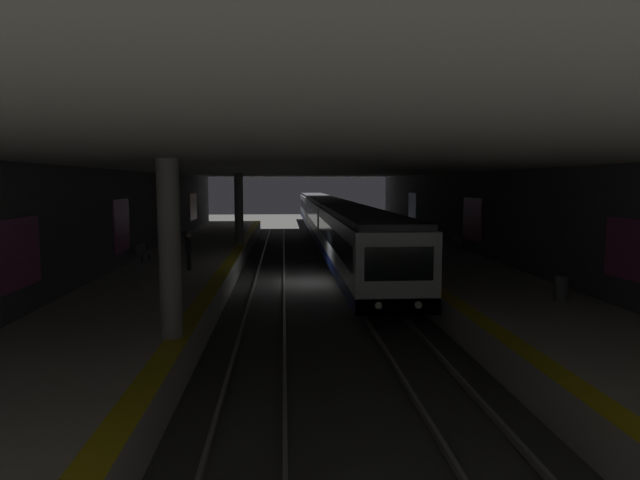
{
  "coord_description": "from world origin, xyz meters",
  "views": [
    {
      "loc": [
        -27.15,
        1.48,
        4.99
      ],
      "look_at": [
        9.49,
        -0.95,
        1.15
      ],
      "focal_mm": 30.8,
      "sensor_mm": 36.0,
      "label": 1
    }
  ],
  "objects_px": {
    "bench_left_far": "(410,226)",
    "bench_left_near": "(454,241)",
    "bench_right_mid": "(182,232)",
    "suitcase_rolling": "(417,243)",
    "bench_left_mid": "(422,230)",
    "metro_train": "(328,218)",
    "pillar_far": "(239,209)",
    "person_walking_mid": "(179,238)",
    "person_waiting_near": "(189,250)",
    "bench_right_near": "(144,251)",
    "trash_bin": "(561,288)",
    "pillar_near": "(170,249)"
  },
  "relations": [
    {
      "from": "bench_left_far",
      "to": "bench_left_near",
      "type": "bearing_deg",
      "value": 180.0
    },
    {
      "from": "bench_right_mid",
      "to": "suitcase_rolling",
      "type": "distance_m",
      "value": 16.18
    },
    {
      "from": "bench_left_far",
      "to": "bench_left_mid",
      "type": "bearing_deg",
      "value": 180.0
    },
    {
      "from": "metro_train",
      "to": "suitcase_rolling",
      "type": "relative_size",
      "value": 63.25
    },
    {
      "from": "pillar_far",
      "to": "person_walking_mid",
      "type": "relative_size",
      "value": 2.7
    },
    {
      "from": "person_waiting_near",
      "to": "bench_right_near",
      "type": "bearing_deg",
      "value": 42.95
    },
    {
      "from": "bench_left_far",
      "to": "bench_right_near",
      "type": "bearing_deg",
      "value": 131.42
    },
    {
      "from": "metro_train",
      "to": "bench_left_near",
      "type": "bearing_deg",
      "value": -155.75
    },
    {
      "from": "bench_left_mid",
      "to": "person_waiting_near",
      "type": "distance_m",
      "value": 20.04
    },
    {
      "from": "metro_train",
      "to": "trash_bin",
      "type": "distance_m",
      "value": 28.56
    },
    {
      "from": "bench_left_mid",
      "to": "trash_bin",
      "type": "bearing_deg",
      "value": 178.04
    },
    {
      "from": "bench_left_near",
      "to": "bench_right_mid",
      "type": "bearing_deg",
      "value": 68.12
    },
    {
      "from": "pillar_far",
      "to": "bench_left_mid",
      "type": "bearing_deg",
      "value": -74.67
    },
    {
      "from": "metro_train",
      "to": "bench_right_near",
      "type": "xyz_separation_m",
      "value": [
        -17.61,
        10.73,
        -0.45
      ]
    },
    {
      "from": "bench_left_mid",
      "to": "bench_right_mid",
      "type": "distance_m",
      "value": 17.08
    },
    {
      "from": "metro_train",
      "to": "bench_right_mid",
      "type": "height_order",
      "value": "metro_train"
    },
    {
      "from": "bench_left_near",
      "to": "suitcase_rolling",
      "type": "height_order",
      "value": "suitcase_rolling"
    },
    {
      "from": "metro_train",
      "to": "bench_left_far",
      "type": "distance_m",
      "value": 6.85
    },
    {
      "from": "bench_left_near",
      "to": "suitcase_rolling",
      "type": "distance_m",
      "value": 2.29
    },
    {
      "from": "bench_left_far",
      "to": "trash_bin",
      "type": "bearing_deg",
      "value": 178.35
    },
    {
      "from": "suitcase_rolling",
      "to": "person_waiting_near",
      "type": "bearing_deg",
      "value": 122.07
    },
    {
      "from": "bench_left_mid",
      "to": "person_walking_mid",
      "type": "xyz_separation_m",
      "value": [
        -8.68,
        15.74,
        0.39
      ]
    },
    {
      "from": "pillar_near",
      "to": "bench_left_mid",
      "type": "bearing_deg",
      "value": -27.21
    },
    {
      "from": "bench_left_near",
      "to": "trash_bin",
      "type": "xyz_separation_m",
      "value": [
        -13.93,
        0.73,
        -0.1
      ]
    },
    {
      "from": "trash_bin",
      "to": "pillar_far",
      "type": "bearing_deg",
      "value": 34.16
    },
    {
      "from": "bench_left_far",
      "to": "bench_right_mid",
      "type": "distance_m",
      "value": 17.69
    },
    {
      "from": "bench_left_far",
      "to": "person_walking_mid",
      "type": "bearing_deg",
      "value": 128.86
    },
    {
      "from": "pillar_far",
      "to": "person_walking_mid",
      "type": "xyz_separation_m",
      "value": [
        -5.15,
        2.86,
        -1.36
      ]
    },
    {
      "from": "metro_train",
      "to": "bench_left_mid",
      "type": "bearing_deg",
      "value": -135.99
    },
    {
      "from": "pillar_far",
      "to": "bench_right_near",
      "type": "height_order",
      "value": "pillar_far"
    },
    {
      "from": "person_walking_mid",
      "to": "person_waiting_near",
      "type": "bearing_deg",
      "value": -165.07
    },
    {
      "from": "bench_right_near",
      "to": "suitcase_rolling",
      "type": "xyz_separation_m",
      "value": [
        4.85,
        -15.2,
        -0.22
      ]
    },
    {
      "from": "person_walking_mid",
      "to": "bench_left_mid",
      "type": "bearing_deg",
      "value": -61.12
    },
    {
      "from": "bench_left_far",
      "to": "bench_right_near",
      "type": "height_order",
      "value": "same"
    },
    {
      "from": "metro_train",
      "to": "pillar_far",
      "type": "bearing_deg",
      "value": 147.01
    },
    {
      "from": "pillar_far",
      "to": "trash_bin",
      "type": "distance_m",
      "value": 21.72
    },
    {
      "from": "pillar_far",
      "to": "bench_left_near",
      "type": "relative_size",
      "value": 2.68
    },
    {
      "from": "bench_left_far",
      "to": "person_walking_mid",
      "type": "height_order",
      "value": "person_walking_mid"
    },
    {
      "from": "bench_left_mid",
      "to": "bench_left_far",
      "type": "bearing_deg",
      "value": 0.0
    },
    {
      "from": "person_waiting_near",
      "to": "person_walking_mid",
      "type": "relative_size",
      "value": 1.01
    },
    {
      "from": "metro_train",
      "to": "bench_left_far",
      "type": "xyz_separation_m",
      "value": [
        -2.55,
        -6.33,
        -0.45
      ]
    },
    {
      "from": "bench_left_near",
      "to": "bench_right_near",
      "type": "distance_m",
      "value": 17.43
    },
    {
      "from": "person_waiting_near",
      "to": "suitcase_rolling",
      "type": "height_order",
      "value": "person_waiting_near"
    },
    {
      "from": "bench_left_mid",
      "to": "person_walking_mid",
      "type": "distance_m",
      "value": 17.98
    },
    {
      "from": "pillar_near",
      "to": "bench_left_near",
      "type": "relative_size",
      "value": 2.68
    },
    {
      "from": "bench_left_mid",
      "to": "trash_bin",
      "type": "relative_size",
      "value": 2.0
    },
    {
      "from": "pillar_far",
      "to": "bench_left_far",
      "type": "bearing_deg",
      "value": -59.69
    },
    {
      "from": "person_waiting_near",
      "to": "suitcase_rolling",
      "type": "bearing_deg",
      "value": -57.93
    },
    {
      "from": "pillar_near",
      "to": "bench_left_near",
      "type": "xyz_separation_m",
      "value": [
        17.55,
        -12.88,
        -1.75
      ]
    },
    {
      "from": "trash_bin",
      "to": "person_walking_mid",
      "type": "bearing_deg",
      "value": 49.63
    }
  ]
}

